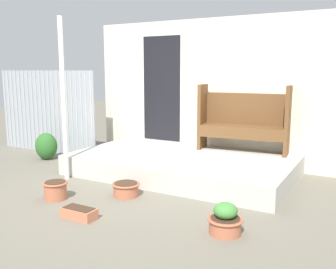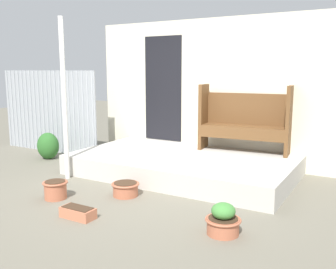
% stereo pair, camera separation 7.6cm
% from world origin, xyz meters
% --- Properties ---
extents(ground_plane, '(24.00, 24.00, 0.00)m').
position_xyz_m(ground_plane, '(0.00, 0.00, 0.00)').
color(ground_plane, '#706B5B').
extents(porch_slab, '(3.51, 2.01, 0.32)m').
position_xyz_m(porch_slab, '(0.15, 1.01, 0.16)').
color(porch_slab, beige).
rests_on(porch_slab, ground_plane).
extents(house_wall, '(4.71, 0.08, 2.60)m').
position_xyz_m(house_wall, '(0.11, 2.04, 1.30)').
color(house_wall, beige).
rests_on(house_wall, ground_plane).
extents(fence_corrugated, '(2.56, 0.05, 1.68)m').
position_xyz_m(fence_corrugated, '(-3.10, 1.17, 0.84)').
color(fence_corrugated, '#9EA3A8').
rests_on(fence_corrugated, ground_plane).
extents(support_post, '(0.07, 0.07, 2.48)m').
position_xyz_m(support_post, '(-1.32, -0.11, 1.24)').
color(support_post, white).
rests_on(support_post, ground_plane).
extents(bench, '(1.53, 0.53, 1.13)m').
position_xyz_m(bench, '(0.90, 1.80, 0.88)').
color(bench, brown).
rests_on(bench, porch_slab).
extents(flower_pot_left, '(0.33, 0.33, 0.24)m').
position_xyz_m(flower_pot_left, '(-0.77, -0.89, 0.13)').
color(flower_pot_left, '#B76647').
rests_on(flower_pot_left, ground_plane).
extents(flower_pot_middle, '(0.38, 0.38, 0.19)m').
position_xyz_m(flower_pot_middle, '(-0.03, -0.33, 0.10)').
color(flower_pot_middle, '#B76647').
rests_on(flower_pot_middle, ground_plane).
extents(flower_pot_right, '(0.38, 0.38, 0.34)m').
position_xyz_m(flower_pot_right, '(1.57, -0.80, 0.15)').
color(flower_pot_right, '#B76647').
rests_on(flower_pot_right, ground_plane).
extents(planter_box_rect, '(0.42, 0.19, 0.13)m').
position_xyz_m(planter_box_rect, '(-0.04, -1.23, 0.06)').
color(planter_box_rect, '#C67251').
rests_on(planter_box_rect, ground_plane).
extents(shrub_by_fence, '(0.43, 0.39, 0.51)m').
position_xyz_m(shrub_by_fence, '(-2.60, 0.67, 0.25)').
color(shrub_by_fence, '#2D6628').
rests_on(shrub_by_fence, ground_plane).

